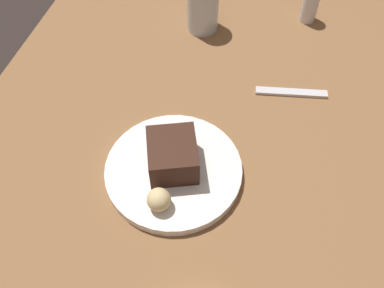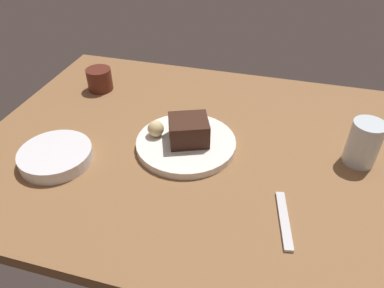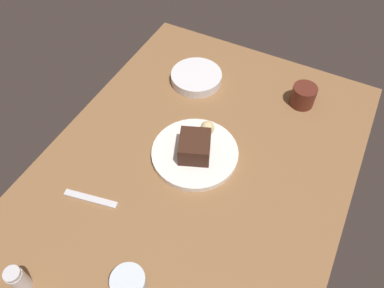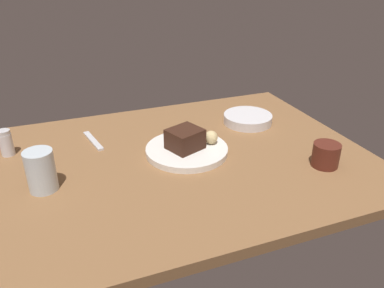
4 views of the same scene
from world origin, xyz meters
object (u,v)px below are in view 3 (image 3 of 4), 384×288
(bread_roll, at_px, (207,128))
(water_glass, at_px, (131,288))
(salt_shaker, at_px, (18,279))
(coffee_cup, at_px, (303,96))
(side_bowl, at_px, (196,77))
(chocolate_cake_slice, at_px, (195,147))
(dessert_plate, at_px, (195,153))
(dessert_spoon, at_px, (91,199))

(bread_roll, relative_size, water_glass, 0.38)
(salt_shaker, bearing_deg, coffee_cup, -24.96)
(side_bowl, bearing_deg, chocolate_cake_slice, -154.23)
(dessert_plate, distance_m, salt_shaker, 0.54)
(dessert_plate, xyz_separation_m, dessert_spoon, (-0.26, 0.18, -0.01))
(dessert_plate, relative_size, salt_shaker, 3.09)
(dessert_spoon, bearing_deg, chocolate_cake_slice, -137.28)
(dessert_plate, bearing_deg, salt_shaker, 160.19)
(chocolate_cake_slice, height_order, dessert_spoon, chocolate_cake_slice)
(bread_roll, distance_m, water_glass, 0.50)
(salt_shaker, height_order, dessert_spoon, salt_shaker)
(water_glass, distance_m, side_bowl, 0.72)
(dessert_plate, xyz_separation_m, salt_shaker, (-0.51, 0.18, 0.03))
(salt_shaker, bearing_deg, chocolate_cake_slice, -20.31)
(coffee_cup, xyz_separation_m, dessert_spoon, (-0.60, 0.39, -0.03))
(bread_roll, xyz_separation_m, coffee_cup, (0.26, -0.21, -0.01))
(bread_roll, bearing_deg, chocolate_cake_slice, -178.91)
(dessert_plate, relative_size, dessert_spoon, 1.67)
(chocolate_cake_slice, height_order, coffee_cup, chocolate_cake_slice)
(side_bowl, relative_size, coffee_cup, 2.24)
(dessert_plate, relative_size, chocolate_cake_slice, 2.64)
(water_glass, bearing_deg, bread_roll, 6.10)
(water_glass, bearing_deg, dessert_plate, 7.41)
(bread_roll, distance_m, dessert_spoon, 0.38)
(bread_roll, relative_size, dessert_spoon, 0.28)
(coffee_cup, bearing_deg, side_bowl, 99.65)
(chocolate_cake_slice, bearing_deg, dessert_plate, 22.36)
(dessert_plate, xyz_separation_m, bread_roll, (0.08, -0.00, 0.03))
(dessert_plate, xyz_separation_m, water_glass, (-0.41, -0.05, 0.05))
(dessert_plate, height_order, water_glass, water_glass)
(bread_roll, xyz_separation_m, water_glass, (-0.49, -0.05, 0.02))
(bread_roll, height_order, water_glass, water_glass)
(dessert_plate, bearing_deg, dessert_spoon, 144.79)
(coffee_cup, bearing_deg, water_glass, 168.11)
(coffee_cup, distance_m, dessert_spoon, 0.72)
(chocolate_cake_slice, bearing_deg, dessert_spoon, 143.70)
(side_bowl, xyz_separation_m, coffee_cup, (0.06, -0.35, 0.02))
(coffee_cup, relative_size, dessert_spoon, 0.51)
(water_glass, xyz_separation_m, coffee_cup, (0.76, -0.16, -0.02))
(coffee_cup, bearing_deg, salt_shaker, 155.04)
(salt_shaker, relative_size, water_glass, 0.74)
(dessert_spoon, bearing_deg, side_bowl, -105.60)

